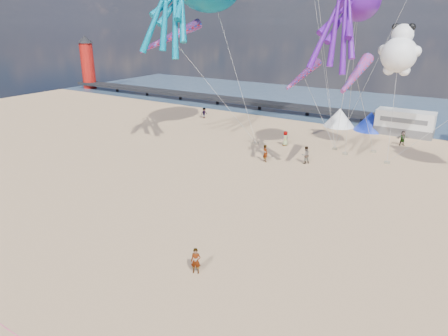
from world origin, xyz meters
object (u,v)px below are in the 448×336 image
motorhome_0 (405,123)px  lighthouse (88,66)px  windsock_right (303,75)px  beachgoer_2 (204,113)px  standing_person (196,261)px  tent_white (339,117)px  sandbag_d (373,152)px  sandbag_e (335,149)px  sandbag_a (256,143)px  beachgoer_7 (305,155)px  windsock_left (171,37)px  kite_panda (399,55)px  tent_blue (370,121)px  kite_octopus_purple (359,0)px  sandbag_c (387,163)px  beachgoer_4 (403,138)px  beachgoer_5 (265,153)px  sandbag_b (345,154)px  windsock_mid (356,74)px  beachgoer_6 (285,138)px

motorhome_0 → lighthouse: bearing=176.3°
motorhome_0 → windsock_right: size_ratio=1.32×
beachgoer_2 → windsock_right: size_ratio=0.31×
motorhome_0 → standing_person: bearing=-96.8°
tent_white → sandbag_d: size_ratio=8.00×
sandbag_d → sandbag_e: same height
motorhome_0 → windsock_right: windsock_right is taller
sandbag_e → sandbag_a: bearing=-160.6°
motorhome_0 → beachgoer_7: motorhome_0 is taller
windsock_left → standing_person: bearing=-29.4°
kite_panda → windsock_left: windsock_left is taller
sandbag_e → kite_panda: size_ratio=0.09×
windsock_left → windsock_right: (12.97, 5.03, -3.57)m
standing_person → tent_blue: bearing=65.7°
motorhome_0 → sandbag_a: size_ratio=13.20×
standing_person → kite_octopus_purple: kite_octopus_purple is taller
motorhome_0 → sandbag_c: 12.30m
beachgoer_4 → sandbag_a: 16.40m
tent_white → tent_blue: bearing=0.0°
beachgoer_4 → sandbag_e: 8.14m
standing_person → beachgoer_5: size_ratio=0.86×
sandbag_b → kite_octopus_purple: (0.92, -4.31, 14.67)m
kite_octopus_purple → windsock_mid: 6.30m
sandbag_d → kite_panda: bearing=-43.9°
sandbag_a → sandbag_c: (13.94, 1.09, 0.00)m
beachgoer_2 → kite_panda: (25.81, -4.74, 9.43)m
beachgoer_7 → tent_white: bearing=-137.5°
tent_blue → beachgoer_4: bearing=-45.5°
beachgoer_4 → windsock_left: bearing=178.4°
sandbag_b → windsock_right: windsock_right is taller
beachgoer_7 → kite_panda: kite_panda is taller
windsock_right → tent_white: bearing=108.0°
kite_octopus_purple → sandbag_b: bearing=98.0°
lighthouse → beachgoer_2: size_ratio=5.89×
sandbag_d → windsock_left: size_ratio=0.07×
tent_blue → sandbag_a: tent_blue is taller
beachgoer_6 → windsock_right: size_ratio=0.33×
windsock_mid → windsock_right: (-6.75, 5.70, -1.08)m
sandbag_d → windsock_left: 24.63m
tent_blue → standing_person: bearing=-90.6°
beachgoer_2 → windsock_right: windsock_right is taller
beachgoer_6 → motorhome_0: bearing=169.7°
lighthouse → motorhome_0: size_ratio=1.36×
beachgoer_2 → sandbag_a: size_ratio=3.06×
standing_person → sandbag_a: standing_person is taller
tent_blue → windsock_left: 26.94m
tent_blue → beachgoer_5: (-5.70, -18.10, -0.32)m
sandbag_d → sandbag_e: bearing=-163.2°
beachgoer_4 → sandbag_a: size_ratio=3.29×
lighthouse → windsock_left: size_ratio=1.17×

